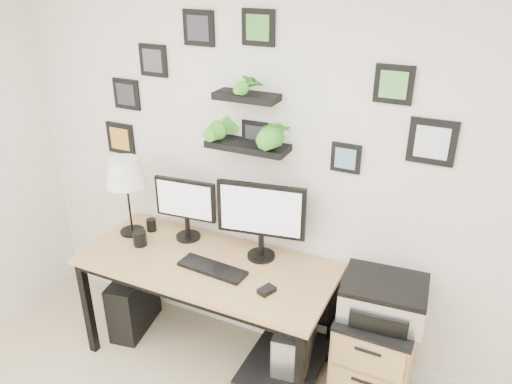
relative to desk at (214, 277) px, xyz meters
The scene contains 14 objects.
room 0.78m from the desk, 37.14° to the left, with size 4.00×4.00×4.00m.
desk is the anchor object (origin of this frame).
monitor_left 0.51m from the desk, 150.45° to the left, with size 0.42×0.18×0.43m.
monitor_right 0.52m from the desk, 33.12° to the left, with size 0.54×0.20×0.51m.
keyboard 0.17m from the desk, 64.91° to the right, with size 0.43×0.14×0.02m, color black.
mouse 0.48m from the desk, 19.34° to the right, with size 0.06×0.10×0.03m, color black.
table_lamp 0.89m from the desk, behind, with size 0.27×0.27×0.54m.
mug 0.56m from the desk, behind, with size 0.09×0.09×0.10m, color black.
pen_cup 0.62m from the desk, 165.54° to the left, with size 0.07×0.07×0.09m, color black.
pc_tower_black 0.79m from the desk, behind, with size 0.19×0.44×0.44m, color black.
pc_tower_grey 0.68m from the desk, ahead, with size 0.28×0.50×0.47m.
file_cabinet 1.08m from the desk, ahead, with size 0.43×0.53×0.67m.
printer 1.06m from the desk, ahead, with size 0.48×0.40×0.20m.
wall_decor 1.07m from the desk, 66.39° to the left, with size 2.28×0.18×1.01m.
Camera 1 is at (0.94, -0.59, 2.48)m, focal length 35.00 mm.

